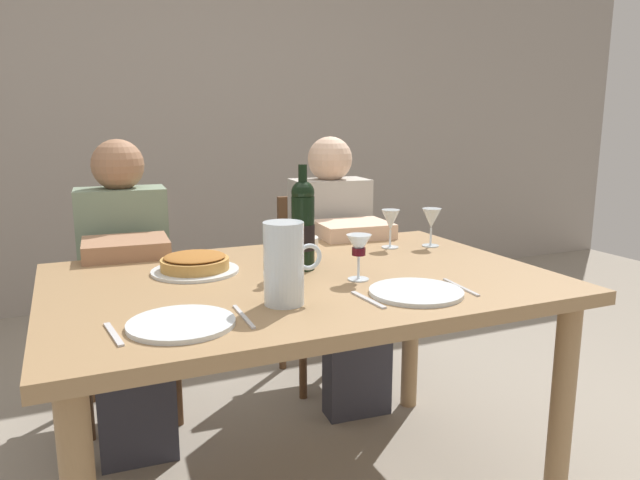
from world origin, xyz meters
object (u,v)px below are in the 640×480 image
Objects in this scene: wine_glass_right_diner at (359,247)px; chair_right at (320,275)px; wine_glass_left_diner at (391,221)px; dinner_plate_right_setting at (181,323)px; water_pitcher at (284,268)px; chair_left at (125,296)px; diner_left at (127,283)px; wine_glass_centre at (431,219)px; baked_tart at (195,264)px; dining_table at (302,305)px; dinner_plate_left_setting at (416,292)px; wine_bottle at (303,225)px; diner_right at (339,261)px; salad_bowl at (299,242)px.

chair_right is at bearing 72.54° from wine_glass_right_diner.
wine_glass_left_diner is 0.57× the size of dinner_plate_right_setting.
water_pitcher is 0.25× the size of chair_left.
wine_glass_left_diner is at bearing 158.37° from diner_left.
wine_glass_left_diner and wine_glass_centre have the same top height.
wine_glass_centre reaches higher than baked_tart.
dining_table is at bearing 34.98° from dinner_plate_right_setting.
chair_right reaches higher than dinner_plate_left_setting.
diner_left is (-0.91, 0.42, -0.24)m from wine_glass_left_diner.
wine_glass_right_diner is (0.14, -0.10, 0.19)m from dining_table.
chair_left is at bearing 116.09° from dining_table.
wine_bottle is at bearing 132.89° from diner_left.
water_pitcher is at bearing -155.21° from wine_glass_right_diner.
chair_left is 0.90m from chair_right.
wine_glass_right_diner is 0.23m from dinner_plate_left_setting.
wine_glass_centre reaches higher than dinner_plate_right_setting.
water_pitcher is 1.10m from diner_right.
water_pitcher reaches higher than dinner_plate_left_setting.
salad_bowl is at bearing 64.98° from water_pitcher.
salad_bowl is 0.57× the size of dinner_plate_right_setting.
dinner_plate_left_setting is (-0.24, -0.55, -0.09)m from wine_glass_left_diner.
dining_table is 0.26m from wine_glass_right_diner.
water_pitcher is 0.99m from diner_left.
salad_bowl is 0.12× the size of diner_right.
wine_glass_right_diner reaches higher than dinner_plate_left_setting.
wine_glass_centre is 0.13× the size of diner_left.
dinner_plate_left_setting is (0.08, -0.66, -0.02)m from salad_bowl.
salad_bowl is 0.98× the size of wine_glass_centre.
dinner_plate_right_setting is at bearing 94.22° from chair_left.
wine_glass_right_diner is 0.12× the size of diner_left.
wine_glass_left_diner reaches higher than baked_tart.
dinner_plate_left_setting is at bearing -127.62° from wine_glass_centre.
chair_right is at bearing -177.42° from chair_left.
wine_bottle is 0.22m from wine_glass_right_diner.
diner_right is (0.44, 0.67, -0.05)m from dining_table.
diner_left reaches higher than baked_tart.
dinner_plate_right_setting reaches higher than dining_table.
diner_right is at bearing 55.26° from wine_bottle.
diner_right is at bearing 110.77° from wine_glass_centre.
diner_left reaches higher than wine_glass_left_diner.
baked_tart is (-0.33, 0.10, -0.12)m from wine_bottle.
chair_right is at bearing 43.95° from baked_tart.
salad_bowl is 0.16× the size of chair_right.
chair_left reaches higher than dinner_plate_left_setting.
baked_tart is 0.31× the size of chair_right.
baked_tart is 1.09× the size of dinner_plate_right_setting.
wine_bottle is at bearing -109.18° from salad_bowl.
wine_glass_right_diner is 0.55× the size of dinner_plate_right_setting.
baked_tart is 1.08m from chair_right.
chair_left is at bearing 3.74° from chair_right.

